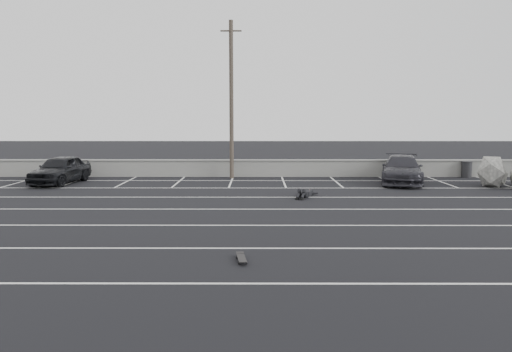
{
  "coord_description": "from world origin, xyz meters",
  "views": [
    {
      "loc": [
        -0.49,
        -16.72,
        3.69
      ],
      "look_at": [
        -0.56,
        5.91,
        1.0
      ],
      "focal_mm": 35.0,
      "sensor_mm": 36.0,
      "label": 1
    }
  ],
  "objects_px": {
    "car_right": "(402,170)",
    "trash_bin": "(467,169)",
    "car_left": "(60,170)",
    "utility_pole": "(231,100)",
    "skateboard": "(242,258)",
    "person": "(307,191)"
  },
  "relations": [
    {
      "from": "car_left",
      "to": "skateboard",
      "type": "height_order",
      "value": "car_left"
    },
    {
      "from": "utility_pole",
      "to": "car_left",
      "type": "bearing_deg",
      "value": -165.48
    },
    {
      "from": "trash_bin",
      "to": "skateboard",
      "type": "height_order",
      "value": "trash_bin"
    },
    {
      "from": "trash_bin",
      "to": "skateboard",
      "type": "xyz_separation_m",
      "value": [
        -13.2,
        -17.86,
        -0.43
      ]
    },
    {
      "from": "car_right",
      "to": "car_left",
      "type": "bearing_deg",
      "value": -164.67
    },
    {
      "from": "car_left",
      "to": "utility_pole",
      "type": "height_order",
      "value": "utility_pole"
    },
    {
      "from": "person",
      "to": "skateboard",
      "type": "distance_m",
      "value": 10.94
    },
    {
      "from": "utility_pole",
      "to": "trash_bin",
      "type": "xyz_separation_m",
      "value": [
        14.35,
        0.4,
        -4.2
      ]
    },
    {
      "from": "car_left",
      "to": "person",
      "type": "bearing_deg",
      "value": -11.61
    },
    {
      "from": "person",
      "to": "car_left",
      "type": "bearing_deg",
      "value": -176.99
    },
    {
      "from": "trash_bin",
      "to": "person",
      "type": "xyz_separation_m",
      "value": [
        -10.5,
        -7.26,
        -0.27
      ]
    },
    {
      "from": "car_right",
      "to": "utility_pole",
      "type": "height_order",
      "value": "utility_pole"
    },
    {
      "from": "utility_pole",
      "to": "person",
      "type": "relative_size",
      "value": 3.69
    },
    {
      "from": "car_right",
      "to": "trash_bin",
      "type": "xyz_separation_m",
      "value": [
        4.74,
        2.64,
        -0.26
      ]
    },
    {
      "from": "trash_bin",
      "to": "utility_pole",
      "type": "bearing_deg",
      "value": -178.4
    },
    {
      "from": "person",
      "to": "utility_pole",
      "type": "bearing_deg",
      "value": 140.77
    },
    {
      "from": "utility_pole",
      "to": "person",
      "type": "bearing_deg",
      "value": -60.69
    },
    {
      "from": "car_right",
      "to": "utility_pole",
      "type": "bearing_deg",
      "value": -178.38
    },
    {
      "from": "car_left",
      "to": "trash_bin",
      "type": "relative_size",
      "value": 4.58
    },
    {
      "from": "car_right",
      "to": "person",
      "type": "relative_size",
      "value": 2.1
    },
    {
      "from": "car_left",
      "to": "skateboard",
      "type": "relative_size",
      "value": 5.68
    },
    {
      "from": "car_left",
      "to": "person",
      "type": "distance_m",
      "value": 13.99
    }
  ]
}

